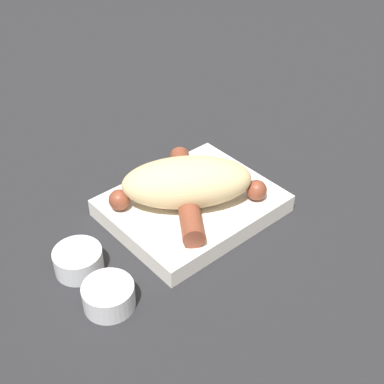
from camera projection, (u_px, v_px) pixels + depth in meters
name	position (u px, v px, depth m)	size (l,w,h in m)	color
ground_plane	(192.00, 213.00, 0.69)	(3.00, 3.00, 0.00)	#232326
food_tray	(192.00, 206.00, 0.69)	(0.20, 0.17, 0.02)	silver
bread_roll	(189.00, 183.00, 0.65)	(0.18, 0.15, 0.06)	#DBBC84
sausage	(189.00, 195.00, 0.66)	(0.17, 0.16, 0.03)	brown
pickled_veggies	(209.00, 167.00, 0.73)	(0.08, 0.06, 0.01)	#F99E4C
condiment_cup_near	(79.00, 262.00, 0.61)	(0.06, 0.06, 0.03)	silver
condiment_cup_far	(109.00, 297.00, 0.56)	(0.06, 0.06, 0.03)	silver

